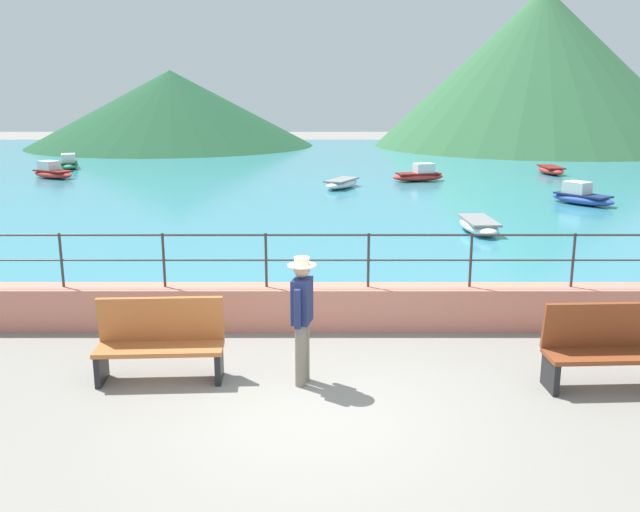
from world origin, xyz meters
The scene contains 16 objects.
ground_plane centered at (0.00, 0.00, 0.00)m, with size 120.00×120.00×0.00m, color gray.
promenade_wall centered at (0.00, 3.20, 0.35)m, with size 20.00×0.56×0.70m, color tan.
railing centered at (0.00, 3.20, 1.32)m, with size 18.44×0.04×0.90m.
lake_water centered at (0.00, 25.84, 0.03)m, with size 64.00×44.32×0.06m, color teal.
hill_main centered at (15.28, 41.37, 5.37)m, with size 22.75×22.75×10.74m, color #33663D.
hill_secondary centered at (-10.48, 41.79, 2.65)m, with size 20.25×20.25×5.29m, color #1E4C2D.
bench_main centered at (-2.12, 1.11, 0.56)m, with size 1.73×0.64×1.13m.
bench_far centered at (3.86, 0.87, 0.56)m, with size 1.72×0.63×1.13m.
person_walking centered at (-0.19, 0.95, 0.98)m, with size 0.38×0.56×1.75m.
boat_0 centered at (-12.57, 26.76, 0.33)m, with size 1.56×2.47×0.76m.
boat_1 centered at (0.91, 19.67, 0.26)m, with size 1.81×2.46×0.36m.
boat_2 centered at (-11.91, 22.86, 0.33)m, with size 2.42×1.99×0.76m.
boat_3 centered at (9.02, 15.61, 0.33)m, with size 2.09×2.39×0.76m.
boat_4 centered at (4.33, 21.85, 0.33)m, with size 2.45×1.44×0.76m.
boat_5 centered at (10.89, 24.48, 0.26)m, with size 0.94×2.32×0.36m.
boat_6 centered at (4.42, 10.86, 0.26)m, with size 0.99×2.33×0.36m.
Camera 1 is at (0.04, -7.62, 3.83)m, focal length 38.36 mm.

